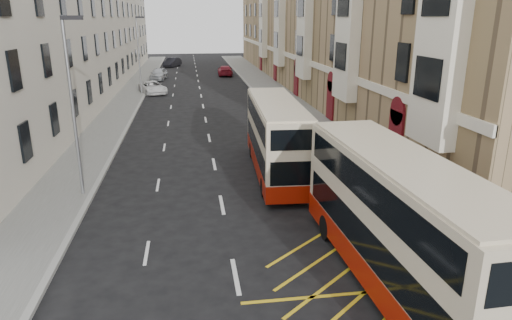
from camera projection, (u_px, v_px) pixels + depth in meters
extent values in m
cube|color=#61615C|center=(295.00, 111.00, 40.49)|extent=(4.00, 120.00, 0.15)
cube|color=#61615C|center=(115.00, 117.00, 38.34)|extent=(3.00, 120.00, 0.15)
cube|color=gray|center=(273.00, 112.00, 40.21)|extent=(0.25, 120.00, 0.15)
cube|color=gray|center=(133.00, 116.00, 38.55)|extent=(0.25, 120.00, 0.15)
cube|color=#9D805B|center=(325.00, 22.00, 53.86)|extent=(10.00, 79.00, 15.00)
cube|color=white|center=(283.00, 53.00, 54.22)|extent=(0.18, 79.00, 0.50)
cube|color=white|center=(442.00, 31.00, 19.61)|extent=(0.80, 3.20, 10.00)
cube|color=white|center=(348.00, 26.00, 30.94)|extent=(0.80, 3.20, 10.00)
cube|color=white|center=(305.00, 23.00, 42.27)|extent=(0.80, 3.20, 10.00)
cube|color=white|center=(280.00, 22.00, 53.59)|extent=(0.80, 3.20, 10.00)
cube|color=white|center=(263.00, 21.00, 64.92)|extent=(0.80, 3.20, 10.00)
cube|color=#5D0C13|center=(396.00, 138.00, 25.17)|extent=(0.20, 1.60, 3.00)
cube|color=#5D0C13|center=(331.00, 100.00, 36.50)|extent=(0.20, 1.60, 3.00)
cube|color=#5D0C13|center=(296.00, 81.00, 47.82)|extent=(0.20, 1.60, 3.00)
cube|color=#5D0C13|center=(275.00, 68.00, 59.15)|extent=(0.20, 1.60, 3.00)
cube|color=#5D0C13|center=(261.00, 60.00, 70.48)|extent=(0.20, 1.60, 3.00)
cube|color=beige|center=(74.00, 32.00, 50.22)|extent=(9.00, 79.00, 13.00)
cube|color=black|center=(496.00, 251.00, 13.49)|extent=(0.08, 0.08, 2.60)
cylinder|color=#BF0410|center=(441.00, 268.00, 14.12)|extent=(0.06, 0.06, 1.00)
cylinder|color=#BF0410|center=(395.00, 223.00, 17.19)|extent=(0.06, 0.06, 1.00)
cylinder|color=#BF0410|center=(364.00, 192.00, 20.25)|extent=(0.06, 0.06, 1.00)
cube|color=#BF0410|center=(397.00, 211.00, 17.04)|extent=(0.05, 6.50, 0.06)
cube|color=#BF0410|center=(395.00, 222.00, 17.17)|extent=(0.05, 6.50, 0.06)
cylinder|color=gray|center=(73.00, 109.00, 20.28)|extent=(0.16, 0.16, 8.00)
cube|color=black|center=(72.00, 18.00, 19.17)|extent=(0.90, 0.18, 0.18)
cylinder|color=gray|center=(139.00, 55.00, 48.60)|extent=(0.16, 0.16, 8.00)
cube|color=black|center=(140.00, 17.00, 47.49)|extent=(0.90, 0.18, 0.18)
cube|color=beige|center=(399.00, 221.00, 13.75)|extent=(2.70, 10.51, 3.75)
cube|color=#911405|center=(394.00, 263.00, 14.19)|extent=(2.73, 10.54, 0.85)
cube|color=black|center=(397.00, 234.00, 13.89)|extent=(2.71, 9.68, 1.04)
cube|color=black|center=(402.00, 185.00, 13.40)|extent=(2.71, 9.68, 0.95)
cube|color=beige|center=(405.00, 160.00, 13.18)|extent=(2.59, 10.09, 0.11)
cube|color=black|center=(338.00, 177.00, 18.76)|extent=(2.02, 0.14, 1.23)
cube|color=black|center=(341.00, 131.00, 18.18)|extent=(1.66, 0.13, 0.43)
cylinder|color=black|center=(326.00, 227.00, 17.23)|extent=(0.30, 0.96, 0.95)
cylinder|color=black|center=(380.00, 223.00, 17.59)|extent=(0.30, 0.96, 0.95)
cube|color=beige|center=(276.00, 136.00, 23.98)|extent=(2.73, 9.95, 3.54)
cube|color=#911405|center=(276.00, 161.00, 24.39)|extent=(2.75, 9.98, 0.81)
cube|color=black|center=(276.00, 144.00, 24.10)|extent=(2.72, 9.17, 0.99)
cube|color=black|center=(277.00, 116.00, 23.65)|extent=(2.72, 9.17, 0.90)
cube|color=beige|center=(277.00, 102.00, 23.43)|extent=(2.62, 9.56, 0.11)
cube|color=black|center=(266.00, 123.00, 28.75)|extent=(1.91, 0.17, 1.16)
cube|color=black|center=(266.00, 94.00, 28.20)|extent=(1.57, 0.15, 0.40)
cube|color=black|center=(292.00, 174.00, 19.43)|extent=(1.91, 0.17, 1.08)
cylinder|color=black|center=(252.00, 150.00, 27.37)|extent=(0.30, 0.91, 0.90)
cylinder|color=black|center=(285.00, 149.00, 27.55)|extent=(0.30, 0.91, 0.90)
cylinder|color=black|center=(264.00, 187.00, 21.38)|extent=(0.30, 0.91, 0.90)
cylinder|color=black|center=(306.00, 186.00, 21.56)|extent=(0.30, 0.91, 0.90)
imported|color=black|center=(499.00, 289.00, 12.39)|extent=(0.67, 0.48, 1.71)
imported|color=black|center=(422.00, 236.00, 15.41)|extent=(1.07, 0.93, 1.73)
imported|color=white|center=(153.00, 88.00, 50.09)|extent=(3.76, 5.29, 1.34)
imported|color=#B4B9BD|center=(159.00, 74.00, 61.05)|extent=(2.47, 4.86, 1.58)
imported|color=black|center=(172.00, 62.00, 77.16)|extent=(3.16, 4.89, 1.52)
imported|color=maroon|center=(225.00, 71.00, 65.46)|extent=(2.15, 4.94, 1.41)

